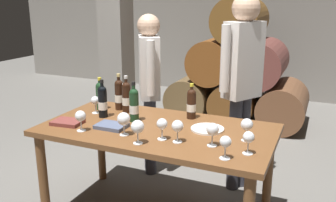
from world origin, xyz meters
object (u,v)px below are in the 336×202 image
wine_bottle_5 (100,96)px  tasting_notebook (112,126)px  wine_bottle_3 (103,101)px  wine_glass_0 (138,127)px  wine_bottle_4 (126,97)px  sommelier_presenting (242,75)px  wine_glass_7 (124,119)px  leather_ledger (68,122)px  wine_glass_3 (80,117)px  wine_bottle_0 (119,94)px  dining_table (157,139)px  taster_seated_left (149,81)px  wine_glass_1 (247,125)px  serving_plate (207,129)px  wine_glass_8 (95,101)px  wine_glass_4 (213,130)px  wine_glass_2 (162,125)px  wine_bottle_2 (191,103)px  wine_glass_9 (178,127)px  wine_glass_5 (225,143)px  wine_glass_6 (249,138)px

wine_bottle_5 → tasting_notebook: 0.50m
wine_bottle_3 → wine_glass_0: bearing=-36.6°
wine_bottle_4 → sommelier_presenting: (0.84, 0.52, 0.15)m
wine_glass_7 → leather_ledger: size_ratio=0.75×
wine_glass_0 → wine_glass_3: (-0.48, 0.05, -0.01)m
wine_bottle_0 → wine_bottle_4: 0.11m
leather_ledger → wine_glass_7: bearing=-9.8°
dining_table → wine_glass_3: wine_glass_3 is taller
leather_ledger → taster_seated_left: size_ratio=0.14×
wine_bottle_0 → wine_glass_1: bearing=-14.0°
wine_bottle_0 → taster_seated_left: bearing=80.9°
serving_plate → sommelier_presenting: size_ratio=0.14×
wine_glass_7 → sommelier_presenting: size_ratio=0.10×
dining_table → wine_glass_8: (-0.61, 0.11, 0.19)m
wine_glass_4 → wine_glass_7: (-0.62, -0.06, 0.00)m
wine_glass_2 → sommelier_presenting: (0.32, 0.95, 0.18)m
tasting_notebook → sommelier_presenting: (0.75, 0.89, 0.27)m
wine_bottle_4 → tasting_notebook: bearing=-77.3°
wine_glass_0 → wine_glass_3: bearing=174.4°
wine_bottle_2 → wine_glass_4: (0.32, -0.48, -0.01)m
wine_bottle_0 → wine_glass_4: size_ratio=1.98×
wine_glass_7 → sommelier_presenting: bearing=58.9°
wine_bottle_3 → tasting_notebook: (0.20, -0.19, -0.12)m
sommelier_presenting → wine_bottle_2: bearing=-123.1°
dining_table → wine_glass_3: bearing=-148.5°
sommelier_presenting → wine_glass_0: bearing=-111.8°
wine_bottle_0 → wine_glass_0: wine_bottle_0 is taller
wine_bottle_4 → wine_glass_3: size_ratio=2.04×
wine_bottle_0 → leather_ledger: (-0.17, -0.49, -0.12)m
wine_glass_9 → wine_bottle_3: bearing=160.9°
wine_glass_5 → serving_plate: wine_glass_5 is taller
wine_bottle_2 → taster_seated_left: 0.71m
wine_bottle_4 → wine_glass_1: 1.07m
wine_bottle_3 → wine_glass_7: 0.46m
wine_glass_6 → wine_glass_8: (-1.32, 0.32, -0.00)m
wine_glass_3 → serving_plate: size_ratio=0.63×
dining_table → wine_glass_2: wine_glass_2 is taller
wine_glass_6 → wine_bottle_4: bearing=158.0°
tasting_notebook → wine_glass_9: bearing=-7.3°
wine_bottle_2 → tasting_notebook: wine_bottle_2 is taller
wine_glass_8 → sommelier_presenting: (1.06, 0.64, 0.18)m
wine_glass_9 → tasting_notebook: (-0.55, 0.06, -0.09)m
wine_glass_5 → tasting_notebook: 0.93m
tasting_notebook → wine_glass_0: bearing=-31.3°
wine_bottle_5 → wine_glass_9: 0.98m
wine_glass_9 → wine_glass_8: bearing=159.8°
wine_bottle_2 → wine_glass_2: size_ratio=1.89×
wine_glass_1 → wine_glass_9: (-0.41, -0.21, -0.00)m
wine_glass_4 → wine_glass_1: bearing=44.2°
wine_glass_7 → leather_ledger: bearing=176.4°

